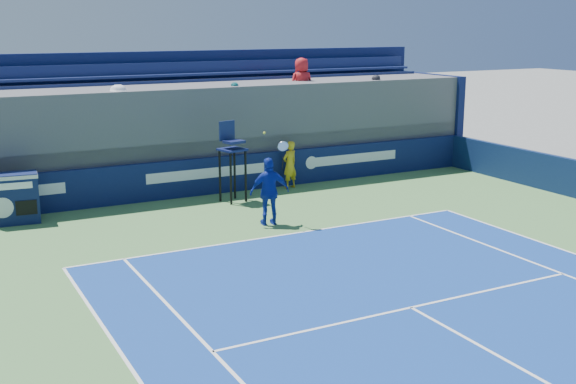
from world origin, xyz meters
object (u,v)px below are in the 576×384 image
ball_person (290,165)px  umpire_chair (232,153)px  tennis_player (270,191)px  match_clock (13,197)px

ball_person → umpire_chair: 2.65m
umpire_chair → tennis_player: bearing=-93.1°
match_clock → umpire_chair: bearing=-4.6°
umpire_chair → tennis_player: size_ratio=0.96×
match_clock → tennis_player: (6.11, -3.40, 0.20)m
umpire_chair → tennis_player: (-0.16, -2.90, -0.59)m
ball_person → match_clock: bearing=-15.5°
match_clock → umpire_chair: 6.34m
match_clock → tennis_player: tennis_player is taller
ball_person → umpire_chair: umpire_chair is taller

